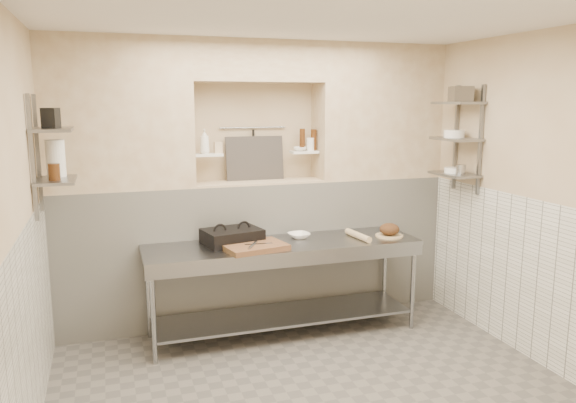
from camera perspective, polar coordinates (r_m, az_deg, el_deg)
name	(u,v)px	position (r m, az deg, el deg)	size (l,w,h in m)	color
floor	(318,400)	(4.58, 3.09, -19.53)	(4.00, 3.90, 0.10)	#645F59
ceiling	(322,7)	(4.03, 3.51, 19.16)	(4.00, 3.90, 0.10)	silver
wall_left	(8,237)	(3.84, -26.58, -3.25)	(0.10, 3.90, 2.80)	beige
wall_right	(549,201)	(5.16, 25.00, 0.08)	(0.10, 3.90, 2.80)	beige
wall_back	(251,180)	(5.94, -3.73, 2.24)	(4.00, 0.10, 2.80)	beige
wall_front	(507,315)	(2.39, 21.33, -10.67)	(4.00, 0.10, 2.80)	beige
backwall_lower	(258,250)	(5.85, -3.04, -4.90)	(4.00, 0.40, 1.40)	white
alcove_sill	(258,182)	(5.70, -3.11, 2.01)	(1.30, 0.40, 0.02)	beige
backwall_pillar_left	(118,114)	(5.46, -16.90, 8.49)	(1.35, 0.40, 1.40)	beige
backwall_pillar_right	(377,112)	(6.12, 9.04, 8.94)	(1.35, 0.40, 1.40)	beige
backwall_header	(256,61)	(5.66, -3.23, 14.02)	(1.30, 0.40, 0.40)	beige
wainscot_left	(28,343)	(4.04, -24.91, -12.91)	(0.02, 3.90, 1.40)	white
wainscot_right	(537,282)	(5.28, 23.94, -7.45)	(0.02, 3.90, 1.40)	white
alcove_shelf_left	(208,155)	(5.56, -8.14, 4.72)	(0.28, 0.16, 0.03)	white
alcove_shelf_right	(304,152)	(5.82, 1.64, 5.05)	(0.28, 0.16, 0.03)	white
utensil_rail	(253,128)	(5.82, -3.60, 7.51)	(0.02, 0.02, 0.70)	gray
hanging_steel	(253,144)	(5.81, -3.53, 5.82)	(0.02, 0.02, 0.30)	black
splash_panel	(255,158)	(5.77, -3.39, 4.40)	(0.60, 0.02, 0.45)	#383330
shelf_rail_left_a	(38,153)	(5.00, -24.06, 4.48)	(0.03, 0.03, 0.95)	slate
shelf_rail_left_b	(32,158)	(4.60, -24.55, 4.03)	(0.03, 0.03, 0.95)	slate
wall_shelf_left_lower	(56,180)	(4.81, -22.52, 2.00)	(0.30, 0.50, 0.03)	slate
wall_shelf_left_upper	(52,130)	(4.78, -22.85, 6.75)	(0.30, 0.50, 0.03)	slate
shelf_rail_right_a	(456,138)	(6.04, 16.69, 6.25)	(0.03, 0.03, 1.05)	slate
shelf_rail_right_b	(481,140)	(5.71, 18.97, 5.92)	(0.03, 0.03, 1.05)	slate
wall_shelf_right_lower	(454,174)	(5.83, 16.54, 2.67)	(0.30, 0.50, 0.03)	slate
wall_shelf_right_mid	(456,139)	(5.80, 16.71, 6.10)	(0.30, 0.50, 0.03)	slate
wall_shelf_right_upper	(458,103)	(5.78, 16.89, 9.56)	(0.30, 0.50, 0.03)	slate
prep_table	(284,269)	(5.37, -0.45, -6.92)	(2.60, 0.70, 0.90)	gray
panini_press	(232,237)	(5.28, -5.70, -3.56)	(0.58, 0.48, 0.14)	black
cutting_board	(255,247)	(5.08, -3.40, -4.61)	(0.54, 0.38, 0.05)	brown
knife_blade	(259,244)	(5.08, -2.99, -4.34)	(0.26, 0.03, 0.01)	gray
tongs	(253,245)	(5.01, -3.59, -4.43)	(0.02, 0.02, 0.26)	gray
mixing_bowl	(299,235)	(5.49, 1.12, -3.47)	(0.21, 0.21, 0.05)	white
rolling_pin	(358,235)	(5.50, 7.13, -3.44)	(0.06, 0.06, 0.41)	tan
bread_board	(389,236)	(5.64, 10.24, -3.44)	(0.27, 0.27, 0.02)	tan
bread_loaf	(389,229)	(5.62, 10.26, -2.78)	(0.20, 0.20, 0.12)	#4C2D19
bottle_soap	(205,141)	(5.52, -8.48, 6.05)	(0.09, 0.09, 0.24)	white
jar_alcove	(218,148)	(5.59, -7.12, 5.46)	(0.07, 0.07, 0.11)	beige
bowl_alcove	(300,149)	(5.78, 1.21, 5.36)	(0.14, 0.14, 0.04)	white
condiment_a	(314,140)	(5.85, 2.62, 6.27)	(0.06, 0.06, 0.22)	#3F200C
condiment_b	(302,140)	(5.84, 1.45, 6.31)	(0.06, 0.06, 0.23)	#3F200C
condiment_c	(310,144)	(5.82, 2.27, 5.84)	(0.08, 0.08, 0.13)	white
jug_left	(56,158)	(4.93, -22.53, 4.07)	(0.15, 0.15, 0.30)	white
jar_left	(54,172)	(4.71, -22.67, 2.79)	(0.09, 0.09, 0.13)	#3F200C
box_left_upper	(51,118)	(4.74, -22.96, 7.82)	(0.11, 0.11, 0.16)	black
bowl_right	(453,170)	(5.84, 16.45, 3.07)	(0.18, 0.18, 0.05)	white
canister_right	(461,170)	(5.74, 17.14, 3.12)	(0.09, 0.09, 0.09)	gray
bowl_right_mid	(454,134)	(5.82, 16.53, 6.62)	(0.20, 0.20, 0.07)	white
basket_right	(461,94)	(5.75, 17.15, 10.39)	(0.19, 0.23, 0.15)	gray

